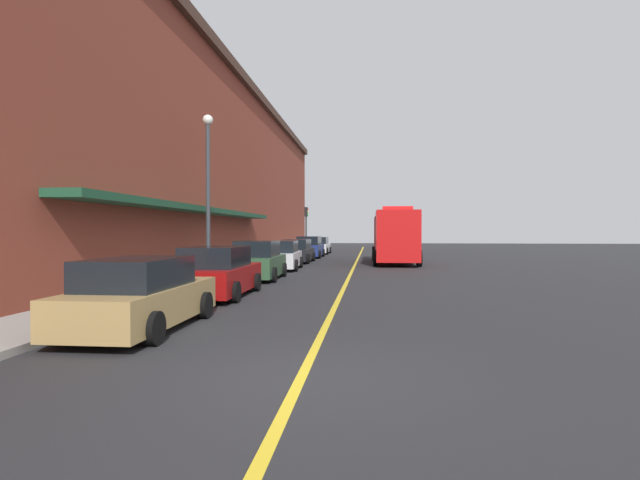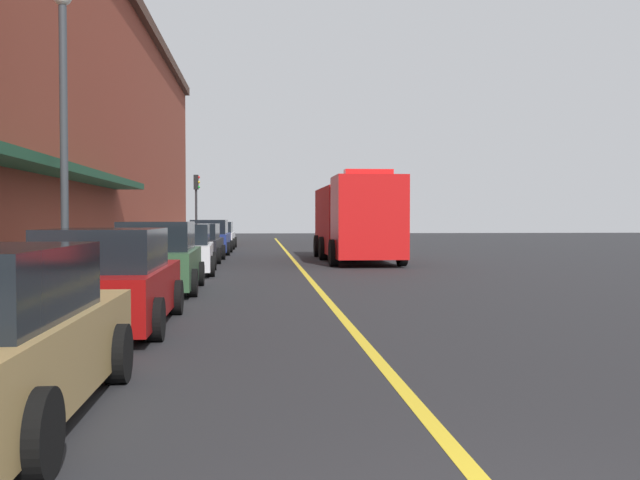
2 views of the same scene
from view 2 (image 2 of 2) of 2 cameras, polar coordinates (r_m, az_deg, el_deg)
The scene contains 16 objects.
ground_plane at distance 28.30m, azimuth -1.92°, elevation -1.86°, with size 112.00×112.00×0.00m, color #232326.
sidewalk_left at distance 28.65m, azimuth -14.41°, elevation -1.72°, with size 2.40×70.00×0.15m, color gray.
lane_center_stripe at distance 28.30m, azimuth -1.92°, elevation -1.85°, with size 0.16×70.00×0.01m, color gold.
parked_car_1 at distance 12.09m, azimuth -16.60°, elevation -3.16°, with size 2.14×4.67×1.62m.
parked_car_2 at distance 17.73m, azimuth -12.77°, elevation -1.48°, with size 2.09×4.36×1.70m.
parked_car_3 at distance 23.29m, azimuth -10.87°, elevation -0.82°, with size 2.19×4.47×1.59m.
parked_car_4 at distance 29.49m, azimuth -9.66°, elevation -0.30°, with size 2.01×4.73×1.56m.
parked_car_5 at distance 35.83m, azimuth -8.78°, elevation 0.16°, with size 2.12×4.86×1.70m.
parked_car_6 at distance 42.31m, azimuth -8.15°, elevation 0.33°, with size 2.10×4.75×1.57m.
fire_truck at distance 29.78m, azimuth 2.84°, elevation 1.61°, with size 2.94×9.35×3.59m.
parking_meter_0 at distance 14.81m, azimuth -20.04°, elevation -1.15°, with size 0.14×0.18×1.33m.
parking_meter_1 at distance 15.89m, azimuth -19.00°, elevation -0.95°, with size 0.14×0.18×1.33m.
parking_meter_2 at distance 17.48m, azimuth -17.69°, elevation -0.70°, with size 0.14×0.18×1.33m.
parking_meter_3 at distance 17.52m, azimuth -17.66°, elevation -0.69°, with size 0.14×0.18×1.33m.
street_lamp_left at distance 17.69m, azimuth -19.80°, elevation 10.15°, with size 0.44×0.44×6.94m.
traffic_light_near at distance 44.62m, azimuth -9.85°, elevation 3.49°, with size 0.38×0.36×4.30m.
Camera 2 is at (-1.50, -3.21, 1.78)m, focal length 40.07 mm.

